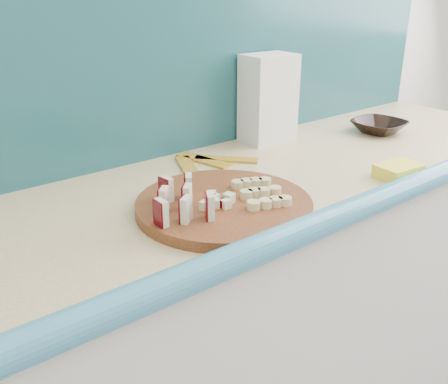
% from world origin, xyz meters
% --- Properties ---
extents(kitchen_counter, '(2.20, 0.63, 0.91)m').
position_xyz_m(kitchen_counter, '(0.10, 1.50, 0.46)').
color(kitchen_counter, silver).
rests_on(kitchen_counter, ground).
extents(backsplash, '(2.20, 0.02, 0.50)m').
position_xyz_m(backsplash, '(0.10, 1.79, 1.16)').
color(backsplash, teal).
rests_on(backsplash, kitchen_counter).
extents(cutting_board, '(0.50, 0.50, 0.02)m').
position_xyz_m(cutting_board, '(-0.05, 1.38, 0.92)').
color(cutting_board, '#47230F').
rests_on(cutting_board, kitchen_counter).
extents(apple_wedges, '(0.15, 0.17, 0.05)m').
position_xyz_m(apple_wedges, '(-0.16, 1.39, 0.96)').
color(apple_wedges, beige).
rests_on(apple_wedges, cutting_board).
extents(apple_chunks, '(0.06, 0.06, 0.02)m').
position_xyz_m(apple_chunks, '(-0.08, 1.39, 0.94)').
color(apple_chunks, beige).
rests_on(apple_chunks, cutting_board).
extents(banana_slices, '(0.14, 0.16, 0.02)m').
position_xyz_m(banana_slices, '(0.03, 1.35, 0.94)').
color(banana_slices, '#CABB7B').
rests_on(banana_slices, cutting_board).
extents(brown_bowl, '(0.18, 0.18, 0.04)m').
position_xyz_m(brown_bowl, '(0.74, 1.54, 0.93)').
color(brown_bowl, black).
rests_on(brown_bowl, kitchen_counter).
extents(flour_bag, '(0.16, 0.12, 0.27)m').
position_xyz_m(flour_bag, '(0.38, 1.71, 1.04)').
color(flour_bag, white).
rests_on(flour_bag, kitchen_counter).
extents(sponge, '(0.12, 0.09, 0.03)m').
position_xyz_m(sponge, '(0.43, 1.26, 0.93)').
color(sponge, '#FFE943').
rests_on(sponge, kitchen_counter).
extents(banana_peel, '(0.25, 0.20, 0.01)m').
position_xyz_m(banana_peel, '(0.10, 1.65, 0.91)').
color(banana_peel, gold).
rests_on(banana_peel, kitchen_counter).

